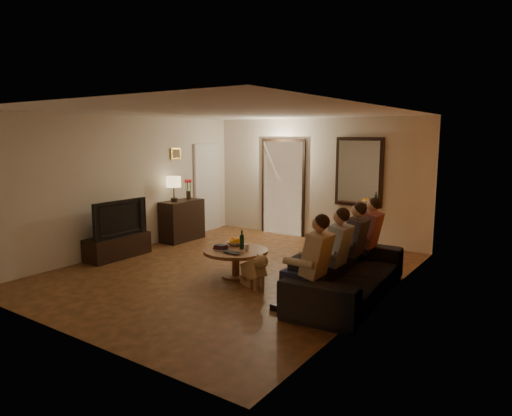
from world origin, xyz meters
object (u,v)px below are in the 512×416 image
Objects in this scene: person_c at (351,250)px; bowl at (235,243)px; coffee_table at (236,263)px; laptop at (230,253)px; dresser at (182,220)px; person_b at (333,259)px; tv_stand at (118,246)px; tv at (116,218)px; dog at (253,269)px; sofa at (348,272)px; wine_bottle at (242,239)px; table_lamp at (174,189)px; person_d at (366,242)px; person_a at (312,269)px.

person_c is 1.94m from bowl.
coffee_table is 3.12× the size of laptop.
person_b is at bearing -20.17° from dresser.
person_b reaches higher than tv_stand.
person_b is at bearing -87.98° from tv.
bowl is 0.57m from laptop.
dog reaches higher than tv_stand.
person_c is (4.25, 0.75, 0.39)m from tv_stand.
sofa is 8.03× the size of wine_bottle.
tv_stand is 1.03× the size of person_c.
dog is 0.56m from coffee_table.
table_lamp reaches higher than dog.
wine_bottle is 0.41m from laptop.
tv is 2.06× the size of dog.
person_b is 3.87× the size of wine_bottle.
table_lamp is 0.53× the size of coffee_table.
dog is 0.85m from bowl.
person_c is at bearing 7.19° from bowl.
table_lamp is 1.64× the size of laptop.
wine_bottle is at bearing -167.90° from person_c.
tv is 4.46m from person_d.
table_lamp is at bearing 178.11° from person_d.
dog is at bearing 0.96° from tv_stand.
table_lamp is 1.54m from tv.
tv is 2.63m from laptop.
person_a is 3.87× the size of wine_bottle.
person_a reaches higher than coffee_table.
sofa is 1.39m from dog.
person_c is 3.87× the size of wine_bottle.
tv_stand is 2.53m from coffee_table.
person_b is (4.25, -1.34, -0.53)m from table_lamp.
sofa reaches higher than tv_stand.
dog is 1.70× the size of laptop.
wine_bottle reaches higher than dog.
tv is at bearing -154.96° from dog.
person_c is (-0.10, 0.30, 0.24)m from sofa.
person_d is (0.00, 1.80, 0.00)m from person_a.
person_c is at bearing 14.89° from coffee_table.
bowl reaches higher than tv_stand.
person_d reaches higher than tv.
dresser is 0.81× the size of person_b.
table_lamp is (0.00, -0.22, 0.70)m from dresser.
tv_stand is 4.47m from person_d.
person_a is 1.00× the size of person_b.
person_c is at bearing 12.10° from wine_bottle.
tv is at bearing 91.08° from sofa.
table_lamp is 2.93m from coffee_table.
person_b is (4.25, 0.15, 0.39)m from tv_stand.
person_a is 1.17× the size of coffee_table.
table_lamp is 4.49m from person_b.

